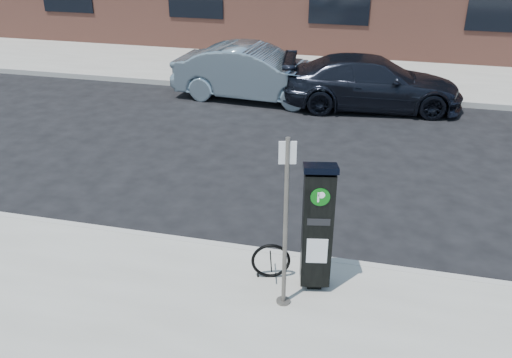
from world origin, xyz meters
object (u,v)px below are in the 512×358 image
(parking_kiosk, at_px, (317,226))
(sign_pole, at_px, (285,227))
(bike_rack, at_px, (271,261))
(car_dark, at_px, (372,83))
(car_silver, at_px, (255,73))

(parking_kiosk, xyz_separation_m, sign_pole, (-0.33, -0.44, 0.20))
(bike_rack, height_order, car_dark, car_dark)
(parking_kiosk, distance_m, car_dark, 8.09)
(parking_kiosk, height_order, sign_pole, sign_pole)
(sign_pole, height_order, bike_rack, sign_pole)
(sign_pole, bearing_deg, bike_rack, 104.37)
(bike_rack, bearing_deg, car_dark, 68.90)
(car_dark, bearing_deg, sign_pole, 168.44)
(sign_pole, relative_size, car_dark, 0.50)
(sign_pole, distance_m, bike_rack, 1.05)
(sign_pole, relative_size, car_silver, 0.52)
(parking_kiosk, height_order, car_dark, parking_kiosk)
(parking_kiosk, distance_m, bike_rack, 0.91)
(parking_kiosk, bearing_deg, car_silver, 97.84)
(sign_pole, bearing_deg, parking_kiosk, 37.92)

